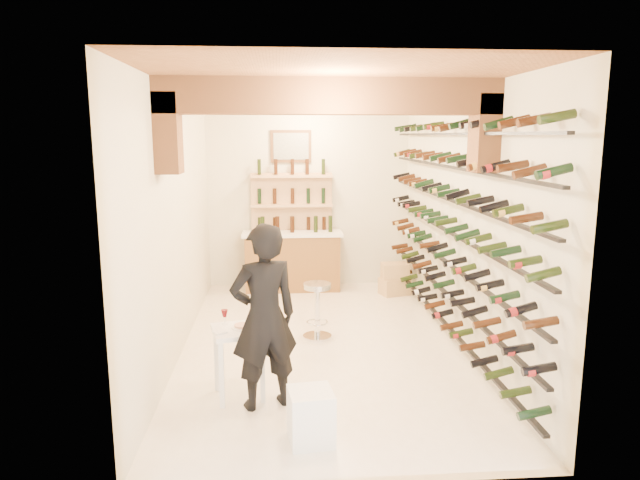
# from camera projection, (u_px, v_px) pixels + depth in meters

# --- Properties ---
(ground) EXTENTS (6.00, 6.00, 0.00)m
(ground) POSITION_uv_depth(u_px,v_px,m) (322.00, 344.00, 7.25)
(ground) COLOR white
(ground) RESTS_ON ground
(room_shell) EXTENTS (3.52, 6.02, 3.21)m
(room_shell) POSITION_uv_depth(u_px,v_px,m) (324.00, 169.00, 6.59)
(room_shell) COLOR beige
(room_shell) RESTS_ON ground
(wine_rack) EXTENTS (0.32, 5.70, 2.56)m
(wine_rack) POSITION_uv_depth(u_px,v_px,m) (443.00, 223.00, 7.08)
(wine_rack) COLOR black
(wine_rack) RESTS_ON ground
(back_counter) EXTENTS (1.70, 0.62, 1.29)m
(back_counter) POSITION_uv_depth(u_px,v_px,m) (292.00, 259.00, 9.73)
(back_counter) COLOR brown
(back_counter) RESTS_ON ground
(back_shelving) EXTENTS (1.40, 0.31, 2.73)m
(back_shelving) POSITION_uv_depth(u_px,v_px,m) (292.00, 221.00, 9.85)
(back_shelving) COLOR tan
(back_shelving) RESTS_ON ground
(tasting_table) EXTENTS (0.60, 0.60, 0.88)m
(tasting_table) POSITION_uv_depth(u_px,v_px,m) (238.00, 341.00, 5.69)
(tasting_table) COLOR white
(tasting_table) RESTS_ON ground
(white_stool) EXTENTS (0.42, 0.42, 0.47)m
(white_stool) POSITION_uv_depth(u_px,v_px,m) (311.00, 416.00, 4.90)
(white_stool) COLOR white
(white_stool) RESTS_ON ground
(person) EXTENTS (0.78, 0.64, 1.83)m
(person) POSITION_uv_depth(u_px,v_px,m) (264.00, 317.00, 5.42)
(person) COLOR black
(person) RESTS_ON ground
(chrome_barstool) EXTENTS (0.38, 0.38, 0.74)m
(chrome_barstool) POSITION_uv_depth(u_px,v_px,m) (317.00, 306.00, 7.40)
(chrome_barstool) COLOR silver
(chrome_barstool) RESTS_ON ground
(crate_lower) EXTENTS (0.54, 0.45, 0.28)m
(crate_lower) POSITION_uv_depth(u_px,v_px,m) (395.00, 286.00, 9.48)
(crate_lower) COLOR tan
(crate_lower) RESTS_ON ground
(crate_upper) EXTENTS (0.44, 0.31, 0.25)m
(crate_upper) POSITION_uv_depth(u_px,v_px,m) (395.00, 271.00, 9.44)
(crate_upper) COLOR tan
(crate_upper) RESTS_ON crate_lower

